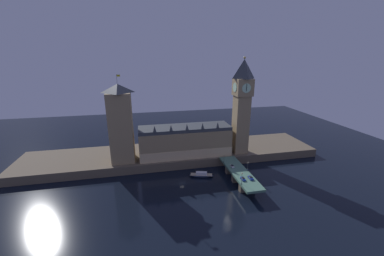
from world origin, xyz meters
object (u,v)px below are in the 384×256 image
object	(u,v)px
pedestrian_mid_walk	(248,170)
boat_upstream	(201,175)
car_northbound_trail	(243,179)
street_lamp_far	(224,157)
street_lamp_near	(242,177)
victoria_tower	(121,124)
clock_tower	(242,104)
car_northbound_lead	(232,166)
street_lamp_mid	(248,165)
car_southbound_lead	(251,178)

from	to	relation	value
pedestrian_mid_walk	boat_upstream	world-z (taller)	pedestrian_mid_walk
car_northbound_trail	boat_upstream	size ratio (longest dim) A/B	0.25
street_lamp_far	street_lamp_near	bearing A→B (deg)	-90.00
victoria_tower	street_lamp_far	size ratio (longest dim) A/B	9.68
clock_tower	victoria_tower	size ratio (longest dim) A/B	1.18
car_northbound_lead	victoria_tower	bearing A→B (deg)	158.41
car_northbound_trail	pedestrian_mid_walk	size ratio (longest dim) A/B	2.30
clock_tower	victoria_tower	bearing A→B (deg)	178.26
pedestrian_mid_walk	street_lamp_mid	xyz separation A→B (m)	(0.40, 1.20, 2.70)
pedestrian_mid_walk	street_lamp_near	distance (m)	17.22
car_northbound_lead	car_northbound_trail	size ratio (longest dim) A/B	0.91
victoria_tower	pedestrian_mid_walk	world-z (taller)	victoria_tower
car_southbound_lead	street_lamp_mid	xyz separation A→B (m)	(2.82, 10.28, 2.97)
car_northbound_trail	street_lamp_far	xyz separation A→B (m)	(-2.82, 25.06, 3.15)
street_lamp_far	boat_upstream	xyz separation A→B (m)	(-16.77, -4.18, -9.48)
car_northbound_lead	car_northbound_trail	world-z (taller)	car_northbound_trail
street_lamp_mid	boat_upstream	bearing A→B (deg)	158.85
clock_tower	street_lamp_near	world-z (taller)	clock_tower
car_southbound_lead	boat_upstream	xyz separation A→B (m)	(-24.42, 20.82, -6.37)
street_lamp_near	street_lamp_mid	xyz separation A→B (m)	(10.48, 14.72, -0.81)
car_northbound_lead	boat_upstream	xyz separation A→B (m)	(-19.59, 3.97, -6.28)
clock_tower	pedestrian_mid_walk	size ratio (longest dim) A/B	37.92
car_southbound_lead	street_lamp_near	world-z (taller)	street_lamp_near
street_lamp_far	car_northbound_trail	bearing A→B (deg)	-83.58
street_lamp_mid	street_lamp_far	bearing A→B (deg)	125.44
victoria_tower	pedestrian_mid_walk	distance (m)	88.04
street_lamp_far	street_lamp_mid	bearing A→B (deg)	-54.56
pedestrian_mid_walk	car_northbound_lead	bearing A→B (deg)	133.03
car_northbound_trail	street_lamp_far	distance (m)	25.41
car_northbound_trail	pedestrian_mid_walk	distance (m)	11.68
car_northbound_lead	car_southbound_lead	distance (m)	17.53
car_northbound_lead	street_lamp_near	xyz separation A→B (m)	(-2.82, -21.30, 3.87)
street_lamp_far	boat_upstream	bearing A→B (deg)	-166.00
street_lamp_mid	boat_upstream	world-z (taller)	street_lamp_mid
car_southbound_lead	pedestrian_mid_walk	size ratio (longest dim) A/B	2.36
clock_tower	car_northbound_lead	distance (m)	45.88
car_northbound_trail	boat_upstream	distance (m)	29.32
street_lamp_mid	pedestrian_mid_walk	bearing A→B (deg)	-108.46
victoria_tower	boat_upstream	size ratio (longest dim) A/B	3.56
clock_tower	boat_upstream	distance (m)	58.20
car_southbound_lead	street_lamp_mid	bearing A→B (deg)	74.66
victoria_tower	car_southbound_lead	bearing A→B (deg)	-30.83
victoria_tower	car_southbound_lead	size ratio (longest dim) A/B	13.61
car_northbound_lead	car_northbound_trail	distance (m)	16.91
clock_tower	victoria_tower	distance (m)	85.37
street_lamp_near	boat_upstream	xyz separation A→B (m)	(-16.77, 25.26, -10.14)
car_northbound_trail	street_lamp_far	size ratio (longest dim) A/B	0.69
car_northbound_lead	street_lamp_far	distance (m)	9.19
victoria_tower	street_lamp_mid	bearing A→B (deg)	-23.83
car_northbound_trail	boat_upstream	world-z (taller)	car_northbound_trail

